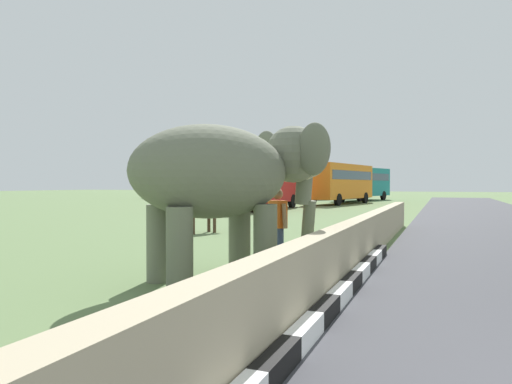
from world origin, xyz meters
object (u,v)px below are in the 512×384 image
(person_handler, at_px, (278,223))
(bus_orange, at_px, (340,181))
(bus_red, at_px, (261,179))
(elephant, at_px, (230,175))
(bus_teal, at_px, (362,181))
(cow_near, at_px, (202,209))

(person_handler, height_order, bus_orange, bus_orange)
(bus_red, bearing_deg, bus_orange, -16.60)
(elephant, relative_size, person_handler, 2.39)
(bus_orange, relative_size, bus_teal, 1.05)
(bus_orange, height_order, cow_near, bus_orange)
(bus_red, bearing_deg, cow_near, -165.85)
(elephant, relative_size, bus_orange, 0.40)
(bus_teal, relative_size, cow_near, 4.99)
(bus_teal, height_order, cow_near, bus_teal)
(person_handler, xyz_separation_m, cow_near, (4.95, 4.67, -0.06))
(bus_teal, bearing_deg, bus_orange, 177.67)
(bus_red, xyz_separation_m, bus_teal, (20.14, -3.58, -0.00))
(bus_orange, bearing_deg, cow_near, -178.88)
(bus_orange, bearing_deg, person_handler, -170.33)
(bus_orange, xyz_separation_m, bus_teal, (9.41, -0.38, -0.00))
(person_handler, bearing_deg, elephant, 165.42)
(bus_red, relative_size, cow_near, 5.07)
(person_handler, relative_size, bus_teal, 0.18)
(person_handler, distance_m, cow_near, 6.81)
(bus_red, xyz_separation_m, cow_near, (-14.64, -3.69, -1.21))
(elephant, height_order, cow_near, elephant)
(bus_red, height_order, bus_orange, same)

